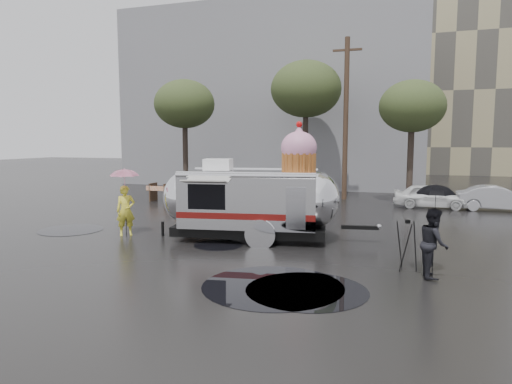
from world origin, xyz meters
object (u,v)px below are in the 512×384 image
(airstream_trailer, at_px, (253,198))
(tripod, at_px, (407,241))
(person_right, at_px, (434,243))
(person_left, at_px, (126,211))

(airstream_trailer, distance_m, tripod, 5.54)
(person_right, bearing_deg, person_left, 73.42)
(airstream_trailer, height_order, tripod, airstream_trailer)
(person_right, distance_m, tripod, 0.76)
(airstream_trailer, distance_m, person_left, 4.59)
(tripod, bearing_deg, airstream_trailer, 132.04)
(person_left, bearing_deg, person_right, -51.27)
(person_right, height_order, tripod, person_right)
(person_left, xyz_separation_m, tripod, (9.47, -1.47, -0.12))
(person_right, bearing_deg, tripod, 48.83)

